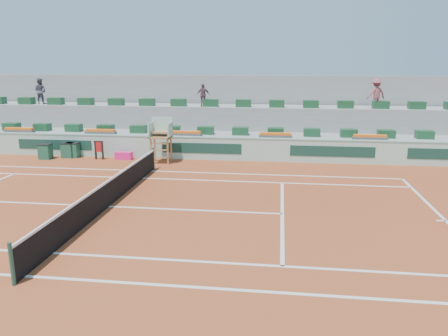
# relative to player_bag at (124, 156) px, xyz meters

# --- Properties ---
(ground) EXTENTS (90.00, 90.00, 0.00)m
(ground) POSITION_rel_player_bag_xyz_m (2.29, -7.94, -0.21)
(ground) COLOR brown
(ground) RESTS_ON ground
(seating_tier_lower) EXTENTS (36.00, 4.00, 1.20)m
(seating_tier_lower) POSITION_rel_player_bag_xyz_m (2.29, 2.76, 0.39)
(seating_tier_lower) COLOR #9A9A97
(seating_tier_lower) RESTS_ON ground
(seating_tier_upper) EXTENTS (36.00, 2.40, 2.60)m
(seating_tier_upper) POSITION_rel_player_bag_xyz_m (2.29, 4.36, 1.09)
(seating_tier_upper) COLOR #9A9A97
(seating_tier_upper) RESTS_ON ground
(stadium_back_wall) EXTENTS (36.00, 0.40, 4.40)m
(stadium_back_wall) POSITION_rel_player_bag_xyz_m (2.29, 5.96, 1.99)
(stadium_back_wall) COLOR #9A9A97
(stadium_back_wall) RESTS_ON ground
(player_bag) EXTENTS (0.93, 0.41, 0.41)m
(player_bag) POSITION_rel_player_bag_xyz_m (0.00, 0.00, 0.00)
(player_bag) COLOR #FC2087
(player_bag) RESTS_ON ground
(spectator_left) EXTENTS (0.85, 0.68, 1.64)m
(spectator_left) POSITION_rel_player_bag_xyz_m (-6.83, 3.96, 3.21)
(spectator_left) COLOR #4F4F5C
(spectator_left) RESTS_ON seating_tier_upper
(spectator_mid) EXTENTS (0.87, 0.57, 1.38)m
(spectator_mid) POSITION_rel_player_bag_xyz_m (3.85, 3.65, 3.08)
(spectator_mid) COLOR #694652
(spectator_mid) RESTS_ON seating_tier_upper
(spectator_right) EXTENTS (1.26, 0.99, 1.71)m
(spectator_right) POSITION_rel_player_bag_xyz_m (13.98, 3.74, 3.25)
(spectator_right) COLOR #964B52
(spectator_right) RESTS_ON seating_tier_upper
(court_lines) EXTENTS (23.89, 11.09, 0.01)m
(court_lines) POSITION_rel_player_bag_xyz_m (2.29, -7.94, -0.20)
(court_lines) COLOR silver
(court_lines) RESTS_ON ground
(tennis_net) EXTENTS (0.10, 11.97, 1.10)m
(tennis_net) POSITION_rel_player_bag_xyz_m (2.29, -7.94, 0.32)
(tennis_net) COLOR black
(tennis_net) RESTS_ON ground
(advertising_hoarding) EXTENTS (36.00, 0.34, 1.26)m
(advertising_hoarding) POSITION_rel_player_bag_xyz_m (2.31, 0.56, 0.43)
(advertising_hoarding) COLOR #A4CFBC
(advertising_hoarding) RESTS_ON ground
(umpire_chair) EXTENTS (1.10, 0.90, 2.40)m
(umpire_chair) POSITION_rel_player_bag_xyz_m (2.29, -0.44, 1.34)
(umpire_chair) COLOR #99673A
(umpire_chair) RESTS_ON ground
(seat_row_lower) EXTENTS (32.90, 0.60, 0.44)m
(seat_row_lower) POSITION_rel_player_bag_xyz_m (2.29, 1.86, 1.21)
(seat_row_lower) COLOR #184827
(seat_row_lower) RESTS_ON seating_tier_lower
(seat_row_upper) EXTENTS (32.90, 0.60, 0.44)m
(seat_row_upper) POSITION_rel_player_bag_xyz_m (2.29, 3.76, 2.61)
(seat_row_upper) COLOR #184827
(seat_row_upper) RESTS_ON seating_tier_upper
(flower_planters) EXTENTS (26.80, 0.36, 0.28)m
(flower_planters) POSITION_rel_player_bag_xyz_m (0.79, 1.06, 1.13)
(flower_planters) COLOR #525252
(flower_planters) RESTS_ON seating_tier_lower
(drink_cooler_a) EXTENTS (0.70, 0.61, 0.84)m
(drink_cooler_a) POSITION_rel_player_bag_xyz_m (-3.02, 0.16, 0.22)
(drink_cooler_a) COLOR #1A5039
(drink_cooler_a) RESTS_ON ground
(drink_cooler_b) EXTENTS (0.66, 0.57, 0.84)m
(drink_cooler_b) POSITION_rel_player_bag_xyz_m (-3.27, 0.06, 0.22)
(drink_cooler_b) COLOR #1A5039
(drink_cooler_b) RESTS_ON ground
(drink_cooler_c) EXTENTS (0.66, 0.57, 0.84)m
(drink_cooler_c) POSITION_rel_player_bag_xyz_m (-4.33, -0.46, 0.22)
(drink_cooler_c) COLOR #1A5039
(drink_cooler_c) RESTS_ON ground
(towel_rack) EXTENTS (0.51, 0.09, 1.03)m
(towel_rack) POSITION_rel_player_bag_xyz_m (-1.33, -0.20, 0.40)
(towel_rack) COLOR black
(towel_rack) RESTS_ON ground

